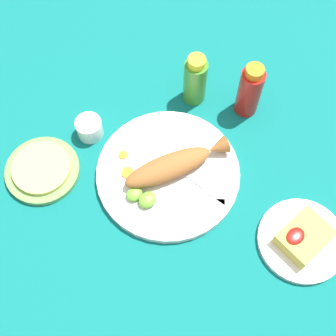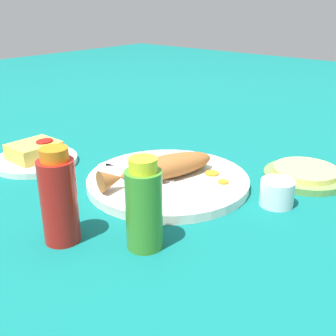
% 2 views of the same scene
% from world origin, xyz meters
% --- Properties ---
extents(ground_plane, '(4.00, 4.00, 0.00)m').
position_xyz_m(ground_plane, '(0.00, 0.00, 0.00)').
color(ground_plane, '#0C605B').
extents(main_plate, '(0.33, 0.33, 0.02)m').
position_xyz_m(main_plate, '(0.00, 0.00, 0.01)').
color(main_plate, silver).
rests_on(main_plate, ground_plane).
extents(fried_fish, '(0.26, 0.13, 0.05)m').
position_xyz_m(fried_fish, '(-0.01, 0.00, 0.04)').
color(fried_fish, '#935628').
rests_on(fried_fish, main_plate).
extents(fork_near, '(0.05, 0.18, 0.00)m').
position_xyz_m(fork_near, '(-0.03, 0.08, 0.02)').
color(fork_near, silver).
rests_on(fork_near, main_plate).
extents(fork_far, '(0.14, 0.14, 0.00)m').
position_xyz_m(fork_far, '(0.01, 0.09, 0.02)').
color(fork_far, silver).
rests_on(fork_far, main_plate).
extents(carrot_slice_near, '(0.02, 0.02, 0.00)m').
position_xyz_m(carrot_slice_near, '(0.05, -0.10, 0.02)').
color(carrot_slice_near, orange).
rests_on(carrot_slice_near, main_plate).
extents(carrot_slice_mid, '(0.03, 0.03, 0.00)m').
position_xyz_m(carrot_slice_mid, '(0.07, -0.06, 0.02)').
color(carrot_slice_mid, orange).
rests_on(carrot_slice_mid, main_plate).
extents(lime_wedge_main, '(0.04, 0.03, 0.02)m').
position_xyz_m(lime_wedge_main, '(0.10, -0.01, 0.03)').
color(lime_wedge_main, '#6BB233').
rests_on(lime_wedge_main, main_plate).
extents(lime_wedge_side, '(0.04, 0.04, 0.02)m').
position_xyz_m(lime_wedge_side, '(0.08, 0.02, 0.03)').
color(lime_wedge_side, '#6BB233').
rests_on(lime_wedge_side, main_plate).
extents(hot_sauce_bottle_red, '(0.06, 0.06, 0.16)m').
position_xyz_m(hot_sauce_bottle_red, '(-0.27, -0.01, 0.07)').
color(hot_sauce_bottle_red, '#B21914').
rests_on(hot_sauce_bottle_red, ground_plane).
extents(hot_sauce_bottle_green, '(0.06, 0.06, 0.15)m').
position_xyz_m(hot_sauce_bottle_green, '(-0.20, -0.12, 0.07)').
color(hot_sauce_bottle_green, '#3D8428').
rests_on(hot_sauce_bottle_green, ground_plane).
extents(salt_cup, '(0.06, 0.06, 0.05)m').
position_xyz_m(salt_cup, '(0.06, -0.21, 0.02)').
color(salt_cup, silver).
rests_on(salt_cup, ground_plane).
extents(side_plate_fries, '(0.19, 0.19, 0.01)m').
position_xyz_m(side_plate_fries, '(-0.11, 0.31, 0.01)').
color(side_plate_fries, silver).
rests_on(side_plate_fries, ground_plane).
extents(fries_pile, '(0.11, 0.09, 0.04)m').
position_xyz_m(fries_pile, '(-0.11, 0.31, 0.03)').
color(fries_pile, gold).
rests_on(fries_pile, side_plate_fries).
extents(tortilla_plate, '(0.17, 0.17, 0.01)m').
position_xyz_m(tortilla_plate, '(0.21, -0.20, 0.01)').
color(tortilla_plate, '#6B9E4C').
rests_on(tortilla_plate, ground_plane).
extents(tortilla_stack, '(0.14, 0.14, 0.01)m').
position_xyz_m(tortilla_stack, '(0.21, -0.20, 0.02)').
color(tortilla_stack, '#E0C666').
rests_on(tortilla_stack, tortilla_plate).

